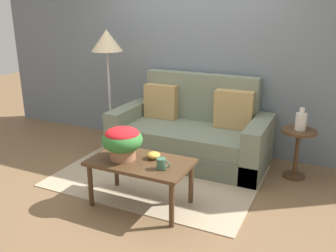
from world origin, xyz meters
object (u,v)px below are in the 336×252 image
object	(u,v)px
floor_lamp	(107,48)
snack_bowl	(154,155)
couch	(192,134)
potted_plant	(122,140)
coffee_mug	(162,164)
side_table	(298,145)
table_vase	(301,121)
coffee_table	(141,166)

from	to	relation	value
floor_lamp	snack_bowl	size ratio (longest dim) A/B	12.00
couch	potted_plant	bearing A→B (deg)	-98.18
floor_lamp	coffee_mug	distance (m)	2.13
side_table	potted_plant	xyz separation A→B (m)	(-1.47, -1.32, 0.26)
table_vase	floor_lamp	bearing A→B (deg)	-178.86
side_table	floor_lamp	size ratio (longest dim) A/B	0.36
couch	snack_bowl	size ratio (longest dim) A/B	14.54
potted_plant	table_vase	world-z (taller)	table_vase
coffee_mug	couch	bearing A→B (deg)	100.32
side_table	coffee_mug	size ratio (longest dim) A/B	4.29
coffee_mug	snack_bowl	bearing A→B (deg)	134.33
couch	coffee_mug	world-z (taller)	couch
coffee_mug	floor_lamp	bearing A→B (deg)	137.33
snack_bowl	table_vase	distance (m)	1.71
coffee_mug	table_vase	size ratio (longest dim) A/B	0.53
couch	side_table	world-z (taller)	couch
potted_plant	coffee_mug	size ratio (longest dim) A/B	2.93
couch	floor_lamp	size ratio (longest dim) A/B	1.21
coffee_table	table_vase	distance (m)	1.85
potted_plant	coffee_table	bearing A→B (deg)	9.41
side_table	coffee_mug	distance (m)	1.72
couch	coffee_mug	bearing A→B (deg)	-79.68
side_table	snack_bowl	xyz separation A→B (m)	(-1.20, -1.19, 0.11)
coffee_mug	table_vase	bearing A→B (deg)	53.12
snack_bowl	table_vase	xyz separation A→B (m)	(1.21, 1.20, 0.17)
snack_bowl	side_table	bearing A→B (deg)	44.78
floor_lamp	potted_plant	xyz separation A→B (m)	(1.00, -1.28, -0.70)
coffee_mug	snack_bowl	xyz separation A→B (m)	(-0.17, 0.18, -0.01)
coffee_table	side_table	distance (m)	1.83
floor_lamp	snack_bowl	distance (m)	1.91
side_table	potted_plant	bearing A→B (deg)	-138.06
potted_plant	coffee_mug	bearing A→B (deg)	-6.51
coffee_table	snack_bowl	xyz separation A→B (m)	(0.09, 0.10, 0.10)
potted_plant	side_table	bearing A→B (deg)	41.94
potted_plant	floor_lamp	bearing A→B (deg)	128.06
coffee_table	floor_lamp	world-z (taller)	floor_lamp
side_table	table_vase	distance (m)	0.28
floor_lamp	coffee_mug	world-z (taller)	floor_lamp
couch	coffee_mug	distance (m)	1.41
coffee_table	potted_plant	bearing A→B (deg)	-170.59
coffee_table	potted_plant	xyz separation A→B (m)	(-0.18, -0.03, 0.25)
couch	potted_plant	world-z (taller)	couch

